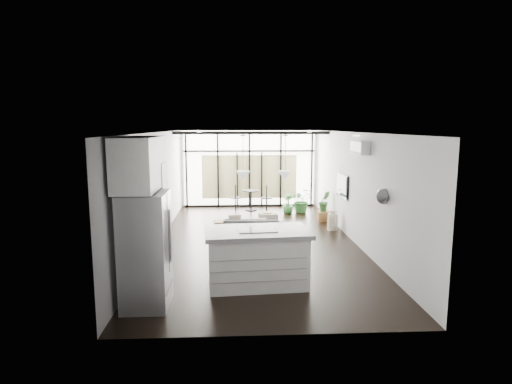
{
  "coord_description": "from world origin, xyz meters",
  "views": [
    {
      "loc": [
        -0.58,
        -10.69,
        2.96
      ],
      "look_at": [
        0.0,
        0.3,
        1.25
      ],
      "focal_mm": 30.0,
      "sensor_mm": 36.0,
      "label": 1
    }
  ],
  "objects": [
    {
      "name": "wall_front",
      "position": [
        0.0,
        -5.0,
        1.4
      ],
      "size": [
        5.0,
        0.02,
        2.8
      ],
      "primitive_type": "cube",
      "color": "silver",
      "rests_on": "ground"
    },
    {
      "name": "sofa",
      "position": [
        -0.11,
        0.38,
        0.37
      ],
      "size": [
        1.92,
        0.68,
        0.74
      ],
      "primitive_type": "imported",
      "rotation": [
        0.0,
        0.0,
        3.07
      ],
      "color": "#48484A",
      "rests_on": "floor"
    },
    {
      "name": "wall_left",
      "position": [
        -2.5,
        0.0,
        1.4
      ],
      "size": [
        0.02,
        10.0,
        2.8
      ],
      "primitive_type": "cube",
      "color": "silver",
      "rests_on": "ground"
    },
    {
      "name": "console_bench",
      "position": [
        -0.36,
        0.37,
        0.24
      ],
      "size": [
        1.53,
        0.56,
        0.48
      ],
      "primitive_type": "cube",
      "rotation": [
        0.0,
        0.0,
        0.13
      ],
      "color": "brown",
      "rests_on": "floor"
    },
    {
      "name": "skylight",
      "position": [
        0.0,
        4.0,
        2.77
      ],
      "size": [
        4.7,
        1.9,
        0.06
      ],
      "primitive_type": "cube",
      "color": "white",
      "rests_on": "ceiling"
    },
    {
      "name": "appliance_column",
      "position": [
        -2.1,
        -3.05,
        1.16
      ],
      "size": [
        0.6,
        0.63,
        2.32
      ],
      "primitive_type": "cube",
      "color": "silver",
      "rests_on": "floor"
    },
    {
      "name": "plant_tall",
      "position": [
        1.75,
        3.7,
        0.33
      ],
      "size": [
        0.98,
        1.03,
        0.66
      ],
      "primitive_type": "imported",
      "rotation": [
        0.0,
        0.0,
        0.31
      ],
      "color": "#2F6930",
      "rests_on": "floor"
    },
    {
      "name": "upper_cabinets",
      "position": [
        -2.12,
        -3.5,
        2.35
      ],
      "size": [
        0.62,
        1.75,
        0.86
      ],
      "primitive_type": "cube",
      "color": "silver",
      "rests_on": "wall_left"
    },
    {
      "name": "framed_art",
      "position": [
        -2.47,
        -0.5,
        1.55
      ],
      "size": [
        0.04,
        0.7,
        0.9
      ],
      "primitive_type": "cube",
      "color": "black",
      "rests_on": "wall_left"
    },
    {
      "name": "pouf",
      "position": [
        0.4,
        1.63,
        0.21
      ],
      "size": [
        0.66,
        0.66,
        0.42
      ],
      "primitive_type": "cylinder",
      "rotation": [
        0.0,
        0.0,
        0.33
      ],
      "color": "beige",
      "rests_on": "floor"
    },
    {
      "name": "floor",
      "position": [
        0.0,
        0.0,
        0.0
      ],
      "size": [
        5.0,
        10.0,
        0.0
      ],
      "primitive_type": "cube",
      "color": "black",
      "rests_on": "ground"
    },
    {
      "name": "ceiling",
      "position": [
        0.0,
        0.0,
        2.8
      ],
      "size": [
        5.0,
        10.0,
        0.0
      ],
      "primitive_type": "cube",
      "color": "white",
      "rests_on": "ground"
    },
    {
      "name": "plant_crate",
      "position": [
        2.25,
        2.32,
        0.45
      ],
      "size": [
        0.47,
        0.71,
        0.29
      ],
      "primitive_type": "imported",
      "rotation": [
        0.0,
        0.0,
        0.18
      ],
      "color": "#2F6930",
      "rests_on": "crate"
    },
    {
      "name": "pendant_left",
      "position": [
        -0.4,
        -2.65,
        2.02
      ],
      "size": [
        0.26,
        0.26,
        0.18
      ],
      "primitive_type": "cone",
      "color": "white",
      "rests_on": "ceiling"
    },
    {
      "name": "milk_can",
      "position": [
        2.25,
        1.15,
        0.29
      ],
      "size": [
        0.31,
        0.31,
        0.58
      ],
      "primitive_type": "cylinder",
      "rotation": [
        0.0,
        0.0,
        0.04
      ],
      "color": "beige",
      "rests_on": "floor"
    },
    {
      "name": "neighbour_building",
      "position": [
        0.0,
        4.95,
        1.1
      ],
      "size": [
        3.5,
        0.02,
        1.6
      ],
      "primitive_type": "cube",
      "color": "beige",
      "rests_on": "ground"
    },
    {
      "name": "island",
      "position": [
        -0.15,
        -3.01,
        0.53
      ],
      "size": [
        2.01,
        1.29,
        1.05
      ],
      "primitive_type": "cube",
      "rotation": [
        0.0,
        0.0,
        0.08
      ],
      "color": "silver",
      "rests_on": "floor"
    },
    {
      "name": "wall_right",
      "position": [
        2.5,
        0.0,
        1.4
      ],
      "size": [
        0.02,
        10.0,
        2.8
      ],
      "primitive_type": "cube",
      "color": "silver",
      "rests_on": "ground"
    },
    {
      "name": "tv",
      "position": [
        2.46,
        1.0,
        1.3
      ],
      "size": [
        0.05,
        1.1,
        0.65
      ],
      "primitive_type": "cube",
      "color": "black",
      "rests_on": "wall_right"
    },
    {
      "name": "fridge",
      "position": [
        -2.03,
        -3.85,
        0.95
      ],
      "size": [
        0.73,
        0.92,
        1.9
      ],
      "primitive_type": "cube",
      "color": "#9B9BA0",
      "rests_on": "floor"
    },
    {
      "name": "crate",
      "position": [
        2.25,
        2.32,
        0.15
      ],
      "size": [
        0.4,
        0.4,
        0.3
      ],
      "primitive_type": "cube",
      "rotation": [
        0.0,
        0.0,
        -0.0
      ],
      "color": "brown",
      "rests_on": "floor"
    },
    {
      "name": "wall_back",
      "position": [
        0.0,
        5.0,
        1.4
      ],
      "size": [
        5.0,
        0.02,
        2.8
      ],
      "primitive_type": "cube",
      "color": "silver",
      "rests_on": "ground"
    },
    {
      "name": "pendant_right",
      "position": [
        0.4,
        -2.65,
        2.02
      ],
      "size": [
        0.26,
        0.26,
        0.18
      ],
      "primitive_type": "cone",
      "color": "white",
      "rests_on": "ceiling"
    },
    {
      "name": "ac_unit",
      "position": [
        2.38,
        -0.8,
        2.45
      ],
      "size": [
        0.22,
        0.9,
        0.3
      ],
      "primitive_type": "cube",
      "color": "silver",
      "rests_on": "wall_right"
    },
    {
      "name": "bistro_set",
      "position": [
        0.02,
        4.15,
        0.39
      ],
      "size": [
        1.68,
        0.83,
        0.78
      ],
      "primitive_type": "cube",
      "rotation": [
        0.0,
        0.0,
        -0.11
      ],
      "color": "black",
      "rests_on": "floor"
    },
    {
      "name": "cooktop",
      "position": [
        -0.15,
        -3.01,
        1.06
      ],
      "size": [
        0.74,
        0.52,
        0.01
      ],
      "primitive_type": "cube",
      "rotation": [
        0.0,
        0.0,
        0.08
      ],
      "color": "black",
      "rests_on": "island"
    },
    {
      "name": "plant_med",
      "position": [
        1.25,
        3.48,
        0.19
      ],
      "size": [
        0.71,
        0.78,
        0.38
      ],
      "primitive_type": "imported",
      "rotation": [
        0.0,
        0.0,
        -0.61
      ],
      "color": "#2F6930",
      "rests_on": "floor"
    },
    {
      "name": "glazing",
      "position": [
        0.0,
        4.88,
        1.4
      ],
      "size": [
        5.0,
        0.2,
        2.8
      ],
      "primitive_type": "cube",
      "color": "black",
      "rests_on": "ground"
    }
  ]
}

